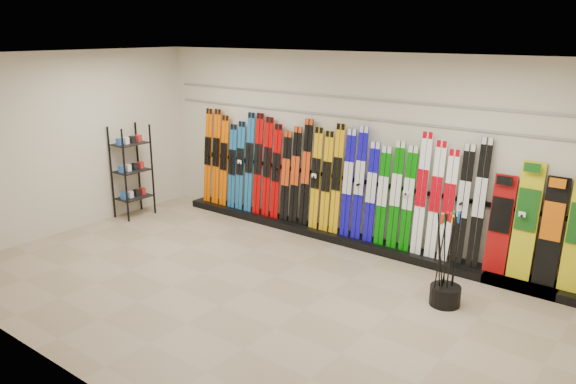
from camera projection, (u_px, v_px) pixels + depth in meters
The scene contains 12 objects.
floor at pixel (249, 290), 7.42m from camera, with size 8.00×8.00×0.00m, color gray.
back_wall at pixel (352, 148), 8.91m from camera, with size 8.00×8.00×0.00m, color beige.
left_wall at pixel (67, 143), 9.35m from camera, with size 5.00×5.00×0.00m, color beige.
ceiling at pixel (244, 57), 6.59m from camera, with size 8.00×8.00×0.00m, color silver.
ski_rack_base at pixel (354, 240), 9.01m from camera, with size 8.00×0.40×0.12m, color black.
skis at pixel (321, 179), 9.18m from camera, with size 5.38×0.19×1.82m.
snowboards at pixel (539, 228), 7.26m from camera, with size 1.26×0.24×1.56m.
accessory_rack at pixel (132, 171), 10.19m from camera, with size 0.40×0.60×1.68m, color black.
pole_bin at pixel (445, 295), 6.99m from camera, with size 0.38×0.38×0.25m, color black.
ski_poles at pixel (447, 259), 6.87m from camera, with size 0.25×0.34×1.18m.
slatwall_rail_0 at pixel (352, 117), 8.76m from camera, with size 7.60×0.02×0.03m, color gray.
slatwall_rail_1 at pixel (352, 98), 8.67m from camera, with size 7.60×0.02×0.03m, color gray.
Camera 1 is at (4.53, -5.06, 3.31)m, focal length 35.00 mm.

